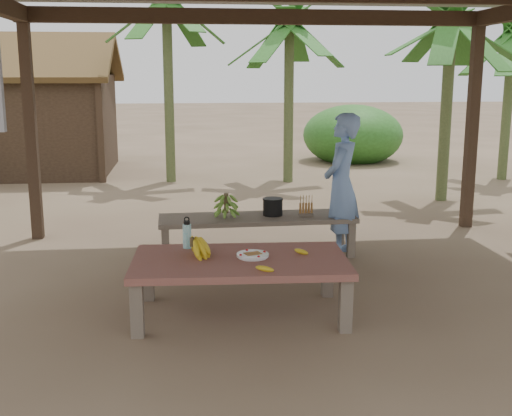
{
  "coord_description": "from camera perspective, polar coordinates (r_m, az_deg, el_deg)",
  "views": [
    {
      "loc": [
        -0.96,
        -5.76,
        2.02
      ],
      "look_at": [
        -0.31,
        0.02,
        0.8
      ],
      "focal_mm": 45.0,
      "sensor_mm": 36.0,
      "label": 1
    }
  ],
  "objects": [
    {
      "name": "banana_plant_ne",
      "position": [
        10.71,
        16.92,
        14.5
      ],
      "size": [
        1.8,
        1.8,
        3.09
      ],
      "color": "#596638",
      "rests_on": "ground"
    },
    {
      "name": "hut",
      "position": [
        14.23,
        -21.02,
        7.38
      ],
      "size": [
        4.4,
        3.43,
        2.85
      ],
      "color": "black",
      "rests_on": "ground"
    },
    {
      "name": "banana_plant_n",
      "position": [
        12.12,
        2.98,
        14.95
      ],
      "size": [
        1.8,
        1.8,
        3.17
      ],
      "color": "#596638",
      "rests_on": "ground"
    },
    {
      "name": "bench",
      "position": [
        7.22,
        0.12,
        -1.17
      ],
      "size": [
        2.21,
        0.65,
        0.45
      ],
      "rotation": [
        0.0,
        0.0,
        0.02
      ],
      "color": "brown",
      "rests_on": "ground"
    },
    {
      "name": "skewer_rack",
      "position": [
        7.22,
        4.47,
        0.23
      ],
      "size": [
        0.18,
        0.08,
        0.24
      ],
      "primitive_type": null,
      "rotation": [
        0.0,
        0.0,
        0.02
      ],
      "color": "#A57F47",
      "rests_on": "bench"
    },
    {
      "name": "loose_banana_side",
      "position": [
        5.53,
        4.05,
        -3.89
      ],
      "size": [
        0.13,
        0.12,
        0.04
      ],
      "primitive_type": "ellipsoid",
      "rotation": [
        0.0,
        0.0,
        0.89
      ],
      "color": "yellow",
      "rests_on": "work_table"
    },
    {
      "name": "cooking_pot",
      "position": [
        7.24,
        1.5,
        0.08
      ],
      "size": [
        0.22,
        0.22,
        0.19
      ],
      "primitive_type": "cylinder",
      "color": "black",
      "rests_on": "bench"
    },
    {
      "name": "ripe_banana_bunch",
      "position": [
        5.45,
        -5.69,
        -3.41
      ],
      "size": [
        0.32,
        0.28,
        0.18
      ],
      "primitive_type": null,
      "rotation": [
        0.0,
        0.0,
        0.09
      ],
      "color": "yellow",
      "rests_on": "work_table"
    },
    {
      "name": "banana_plant_far",
      "position": [
        13.27,
        21.8,
        13.13
      ],
      "size": [
        1.8,
        1.8,
        2.99
      ],
      "color": "#596638",
      "rests_on": "ground"
    },
    {
      "name": "plate",
      "position": [
        5.42,
        -0.3,
        -4.23
      ],
      "size": [
        0.27,
        0.27,
        0.04
      ],
      "color": "white",
      "rests_on": "work_table"
    },
    {
      "name": "green_banana_stalk",
      "position": [
        7.14,
        -2.66,
        0.29
      ],
      "size": [
        0.25,
        0.25,
        0.28
      ],
      "primitive_type": null,
      "rotation": [
        0.0,
        0.0,
        0.02
      ],
      "color": "#598C2D",
      "rests_on": "bench"
    },
    {
      "name": "woman",
      "position": [
        7.21,
        7.59,
        2.02
      ],
      "size": [
        0.63,
        0.7,
        1.6
      ],
      "primitive_type": "imported",
      "rotation": [
        0.0,
        0.0,
        -2.11
      ],
      "color": "#7094D3",
      "rests_on": "ground"
    },
    {
      "name": "work_table",
      "position": [
        5.42,
        -1.42,
        -5.16
      ],
      "size": [
        1.85,
        1.09,
        0.5
      ],
      "rotation": [
        0.0,
        0.0,
        -0.05
      ],
      "color": "brown",
      "rests_on": "ground"
    },
    {
      "name": "ground",
      "position": [
        6.18,
        2.87,
        -7.26
      ],
      "size": [
        80.0,
        80.0,
        0.0
      ],
      "primitive_type": "plane",
      "color": "brown",
      "rests_on": "ground"
    },
    {
      "name": "banana_plant_nw",
      "position": [
        12.25,
        -7.95,
        16.74
      ],
      "size": [
        1.8,
        1.8,
        3.59
      ],
      "color": "#596638",
      "rests_on": "ground"
    },
    {
      "name": "loose_banana_front",
      "position": [
        5.05,
        0.79,
        -5.42
      ],
      "size": [
        0.16,
        0.09,
        0.04
      ],
      "primitive_type": "ellipsoid",
      "rotation": [
        0.0,
        0.0,
        1.21
      ],
      "color": "yellow",
      "rests_on": "work_table"
    },
    {
      "name": "water_flask",
      "position": [
        5.72,
        -6.15,
        -2.4
      ],
      "size": [
        0.08,
        0.08,
        0.29
      ],
      "color": "#3BB4BA",
      "rests_on": "work_table"
    }
  ]
}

